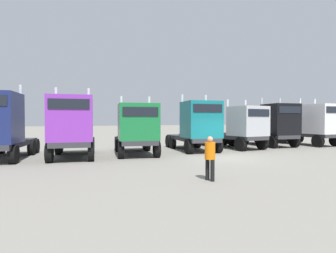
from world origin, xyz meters
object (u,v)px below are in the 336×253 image
object	(u,v)px
semi_truck_black	(275,125)
semi_truck_white	(315,124)
visitor_in_hivis	(210,155)
semi_truck_teal	(197,126)
semi_truck_green	(137,128)
semi_truck_silver	(242,127)
semi_truck_purple	(72,127)

from	to	relation	value
semi_truck_black	semi_truck_white	distance (m)	4.18
semi_truck_black	visitor_in_hivis	bearing A→B (deg)	-46.59
semi_truck_white	semi_truck_black	bearing A→B (deg)	-98.98
semi_truck_teal	semi_truck_green	bearing A→B (deg)	-78.19
semi_truck_silver	visitor_in_hivis	xyz separation A→B (m)	(-8.69, -8.75, -0.79)
semi_truck_green	semi_truck_silver	world-z (taller)	semi_truck_silver
semi_truck_teal	semi_truck_white	bearing A→B (deg)	97.31
semi_truck_green	semi_truck_black	bearing A→B (deg)	104.79
semi_truck_purple	semi_truck_silver	xyz separation A→B (m)	(12.95, 0.44, -0.15)
visitor_in_hivis	semi_truck_green	bearing A→B (deg)	-97.88
semi_truck_purple	semi_truck_green	world-z (taller)	semi_truck_purple
semi_truck_teal	semi_truck_black	size ratio (longest dim) A/B	0.97
semi_truck_silver	semi_truck_teal	bearing A→B (deg)	-90.91
semi_truck_green	semi_truck_silver	bearing A→B (deg)	103.84
semi_truck_white	semi_truck_silver	bearing A→B (deg)	-91.05
semi_truck_teal	visitor_in_hivis	world-z (taller)	semi_truck_teal
semi_truck_white	semi_truck_green	bearing A→B (deg)	-88.26
semi_truck_purple	semi_truck_silver	size ratio (longest dim) A/B	1.06
semi_truck_green	semi_truck_white	world-z (taller)	semi_truck_white
semi_truck_white	visitor_in_hivis	world-z (taller)	semi_truck_white
semi_truck_silver	semi_truck_white	distance (m)	8.03
semi_truck_black	visitor_in_hivis	world-z (taller)	semi_truck_black
semi_truck_silver	semi_truck_black	bearing A→B (deg)	93.03
semi_truck_teal	semi_truck_white	xyz separation A→B (m)	(12.20, -0.24, 0.06)
semi_truck_purple	semi_truck_black	world-z (taller)	semi_truck_purple
semi_truck_silver	visitor_in_hivis	world-z (taller)	semi_truck_silver
semi_truck_green	semi_truck_silver	xyz separation A→B (m)	(8.93, 0.41, -0.00)
semi_truck_black	semi_truck_white	bearing A→B (deg)	86.87
semi_truck_teal	visitor_in_hivis	bearing A→B (deg)	-19.20
semi_truck_purple	semi_truck_white	distance (m)	20.97
semi_truck_purple	visitor_in_hivis	distance (m)	9.38
semi_truck_black	visitor_in_hivis	xyz separation A→B (m)	(-12.60, -9.14, -0.90)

